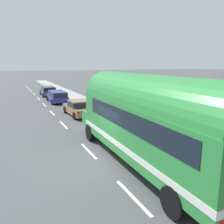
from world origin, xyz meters
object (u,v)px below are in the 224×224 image
object	(u,v)px
car_lead	(79,107)
car_third	(48,90)
painted_bus	(153,119)
car_second	(57,96)

from	to	relation	value
car_lead	car_third	distance (m)	14.22
car_third	car_lead	bearing A→B (deg)	-88.55
painted_bus	car_lead	xyz separation A→B (m)	(0.26, 11.87, -1.57)
painted_bus	car_second	size ratio (longest dim) A/B	2.61
car_second	car_third	bearing A→B (deg)	90.42
painted_bus	car_third	size ratio (longest dim) A/B	2.82
car_lead	car_third	xyz separation A→B (m)	(-0.36, 14.21, 0.05)
painted_bus	car_lead	world-z (taller)	painted_bus
car_second	car_third	distance (m)	6.26
painted_bus	car_second	distance (m)	19.88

